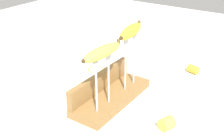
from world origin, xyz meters
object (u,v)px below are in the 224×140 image
at_px(fork_stand_right, 130,58).
at_px(banana_raised_right, 131,31).
at_px(wire_coil, 96,69).
at_px(fork_fallen_near, 145,72).
at_px(fork_fallen_far, 216,108).
at_px(banana_chunk_near, 167,123).
at_px(fork_stand_left, 103,78).
at_px(banana_raised_left, 102,52).
at_px(banana_chunk_far, 193,69).

distance_m(fork_stand_right, banana_raised_right, 0.11).
distance_m(banana_raised_right, wire_coil, 0.36).
bearing_deg(banana_raised_right, fork_fallen_near, 9.50).
bearing_deg(fork_fallen_far, banana_chunk_near, 154.55).
xyz_separation_m(fork_stand_left, banana_raised_right, (0.18, -0.00, 0.12)).
bearing_deg(banana_chunk_near, fork_fallen_near, 38.00).
relative_size(fork_stand_right, wire_coil, 2.60).
bearing_deg(fork_stand_right, banana_chunk_near, -120.55).
distance_m(fork_stand_right, banana_chunk_near, 0.29).
distance_m(fork_stand_left, banana_raised_left, 0.09).
xyz_separation_m(fork_fallen_far, banana_chunk_near, (-0.21, 0.10, 0.02)).
xyz_separation_m(fork_fallen_near, banana_chunk_near, (-0.33, -0.26, 0.02)).
distance_m(fork_stand_left, fork_fallen_near, 0.40).
relative_size(fork_stand_left, banana_raised_right, 1.07).
relative_size(banana_raised_left, banana_chunk_near, 3.25).
bearing_deg(banana_raised_right, fork_stand_right, 7.16).
bearing_deg(banana_chunk_near, fork_stand_right, 59.45).
bearing_deg(banana_raised_left, banana_chunk_far, -16.91).
height_order(fork_fallen_far, banana_chunk_near, banana_chunk_near).
height_order(banana_raised_right, wire_coil, banana_raised_right).
relative_size(fork_stand_left, fork_stand_right, 0.91).
xyz_separation_m(fork_fallen_near, banana_chunk_far, (0.12, -0.18, 0.01)).
bearing_deg(fork_stand_right, banana_raised_left, 180.00).
distance_m(banana_chunk_near, banana_chunk_far, 0.45).
height_order(fork_stand_right, banana_raised_right, banana_raised_right).
distance_m(fork_stand_right, fork_fallen_near, 0.25).
xyz_separation_m(fork_stand_right, wire_coil, (0.09, 0.24, -0.15)).
bearing_deg(banana_raised_right, wire_coil, 68.14).
bearing_deg(banana_chunk_near, banana_raised_right, 59.46).
bearing_deg(fork_stand_left, banana_raised_right, -0.00).
xyz_separation_m(fork_stand_right, fork_fallen_far, (0.08, -0.32, -0.15)).
xyz_separation_m(fork_fallen_near, wire_coil, (-0.10, 0.20, -0.00)).
bearing_deg(fork_stand_right, fork_fallen_far, -76.82).
height_order(fork_stand_right, fork_fallen_far, fork_stand_right).
distance_m(banana_raised_left, banana_chunk_far, 0.56).
xyz_separation_m(banana_raised_left, fork_fallen_near, (0.37, 0.03, -0.23)).
bearing_deg(fork_stand_right, banana_chunk_far, -25.49).
bearing_deg(banana_raised_left, fork_stand_left, -3.40).
bearing_deg(fork_stand_left, wire_coil, 40.95).
xyz_separation_m(banana_raised_right, wire_coil, (0.09, 0.24, -0.25)).
height_order(banana_raised_left, fork_fallen_near, banana_raised_left).
bearing_deg(banana_chunk_near, banana_chunk_far, 9.56).
bearing_deg(fork_stand_left, fork_stand_right, -0.00).
bearing_deg(fork_fallen_near, wire_coil, 116.53).
xyz_separation_m(fork_stand_left, fork_fallen_near, (0.37, 0.03, -0.14)).
height_order(fork_fallen_near, fork_fallen_far, same).
xyz_separation_m(fork_stand_left, wire_coil, (0.27, 0.24, -0.14)).
bearing_deg(fork_stand_right, fork_stand_left, 180.00).
relative_size(fork_stand_left, banana_raised_left, 0.99).
height_order(fork_fallen_far, banana_chunk_far, banana_chunk_far).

